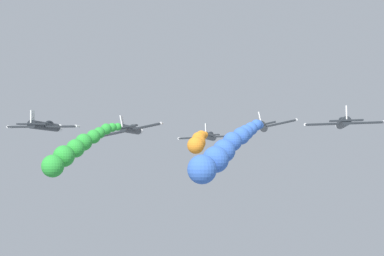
{
  "coord_description": "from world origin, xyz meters",
  "views": [
    {
      "loc": [
        12.1,
        -82.77,
        93.84
      ],
      "look_at": [
        0.0,
        0.0,
        97.85
      ],
      "focal_mm": 60.65,
      "sensor_mm": 36.0,
      "label": 1
    }
  ],
  "objects": [
    {
      "name": "airplane_right_outer",
      "position": [
        18.96,
        -1.98,
        98.26
      ],
      "size": [
        9.57,
        10.35,
        2.33
      ],
      "rotation": [
        0.0,
        -0.03,
        0.0
      ],
      "color": "#23282D"
    },
    {
      "name": "airplane_left_outer",
      "position": [
        -19.31,
        -1.51,
        98.18
      ],
      "size": [
        9.56,
        10.35,
        2.32
      ],
      "rotation": [
        0.0,
        -0.0,
        0.0
      ],
      "color": "#23282D"
    },
    {
      "name": "airplane_left_inner",
      "position": [
        -9.86,
        7.15,
        98.06
      ],
      "size": [
        9.44,
        10.35,
        2.96
      ],
      "rotation": [
        0.0,
        -0.2,
        0.0
      ],
      "color": "#23282D"
    },
    {
      "name": "smoke_trail_left_inner",
      "position": [
        -11.73,
        -11.85,
        94.91
      ],
      "size": [
        4.61,
        17.85,
        6.73
      ],
      "color": "green"
    },
    {
      "name": "smoke_trail_lead",
      "position": [
        0.64,
        1.33,
        96.21
      ],
      "size": [
        2.2,
        11.52,
        3.28
      ],
      "color": "orange"
    },
    {
      "name": "smoke_trail_right_inner",
      "position": [
        5.8,
        -17.28,
        94.64
      ],
      "size": [
        6.47,
        22.94,
        7.15
      ],
      "color": "blue"
    },
    {
      "name": "airplane_right_inner",
      "position": [
        8.89,
        6.25,
        98.27
      ],
      "size": [
        9.42,
        10.35,
        3.02
      ],
      "rotation": [
        0.0,
        -0.21,
        0.0
      ],
      "color": "#23282D"
    },
    {
      "name": "airplane_lead",
      "position": [
        0.5,
        15.34,
        97.3
      ],
      "size": [
        9.57,
        10.35,
        2.34
      ],
      "rotation": [
        0.0,
        -0.04,
        0.0
      ],
      "color": "#23282D"
    }
  ]
}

